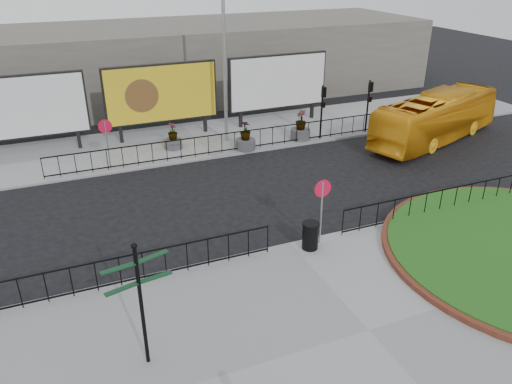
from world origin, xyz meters
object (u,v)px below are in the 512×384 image
planter_c (300,129)px  fingerpost_sign (140,293)px  billboard_mid (162,94)px  litter_bin (310,236)px  planter_b (246,139)px  lamp_post (224,54)px  bus (436,118)px  planter_a (173,139)px

planter_c → fingerpost_sign: bearing=-129.9°
billboard_mid → litter_bin: bearing=-81.6°
billboard_mid → planter_b: billboard_mid is taller
lamp_post → planter_c: 5.82m
fingerpost_sign → bus: 21.14m
planter_b → bus: bearing=-13.6°
billboard_mid → lamp_post: 4.23m
lamp_post → litter_bin: (-1.01, -11.60, -4.20)m
planter_c → litter_bin: bearing=-115.4°
fingerpost_sign → planter_c: (11.29, 13.51, -1.55)m
litter_bin → planter_c: planter_c is taller
billboard_mid → fingerpost_sign: size_ratio=1.75×
fingerpost_sign → planter_b: 15.46m
bus → planter_a: bus is taller
fingerpost_sign → planter_a: 15.53m
bus → planter_a: bearing=54.4°
lamp_post → fingerpost_sign: size_ratio=2.61×
litter_bin → planter_b: bearing=81.5°
planter_a → lamp_post: bearing=0.0°
bus → fingerpost_sign: bearing=101.3°
billboard_mid → litter_bin: size_ratio=6.15×
billboard_mid → fingerpost_sign: (-4.39, -16.78, -0.34)m
fingerpost_sign → planter_a: size_ratio=2.51×
billboard_mid → planter_c: 7.87m
planter_a → planter_c: (6.90, -1.29, 0.08)m
fingerpost_sign → bus: fingerpost_sign is taller
fingerpost_sign → planter_b: size_ratio=2.25×
lamp_post → bus: (10.81, -4.10, -3.50)m
lamp_post → planter_b: 4.47m
litter_bin → fingerpost_sign: bearing=-153.3°
billboard_mid → lamp_post: lamp_post is taller
lamp_post → litter_bin: bearing=-95.0°
planter_a → planter_b: planter_b is taller
litter_bin → planter_c: bearing=64.6°
planter_b → planter_c: planter_c is taller
billboard_mid → planter_c: bearing=-25.3°
planter_c → lamp_post: bearing=161.7°
lamp_post → fingerpost_sign: 16.75m
billboard_mid → bus: (13.81, -6.07, -1.27)m
litter_bin → planter_a: planter_a is taller
bus → planter_a: size_ratio=6.78×
lamp_post → planter_a: (-3.01, -0.00, -4.21)m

